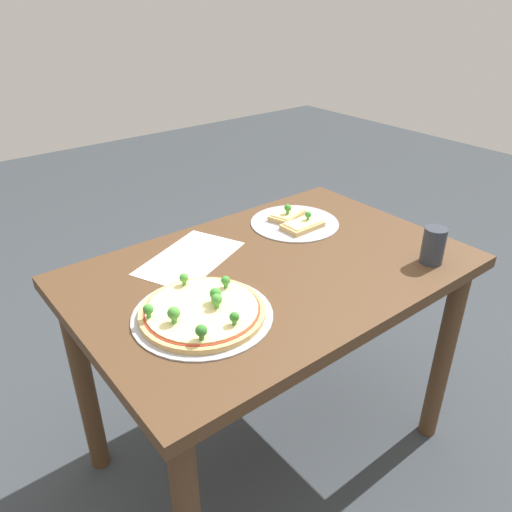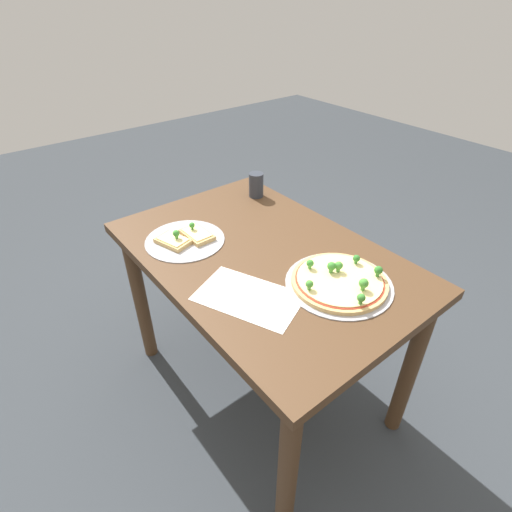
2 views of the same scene
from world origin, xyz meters
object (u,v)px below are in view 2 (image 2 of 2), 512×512
(drinking_cup, at_px, (256,185))
(pizza_tray_slice, at_px, (185,238))
(dining_table, at_px, (262,278))
(pizza_tray_whole, at_px, (340,281))

(drinking_cup, bearing_deg, pizza_tray_slice, -73.72)
(dining_table, xyz_separation_m, pizza_tray_whole, (0.29, 0.08, 0.13))
(dining_table, distance_m, pizza_tray_whole, 0.32)
(pizza_tray_whole, bearing_deg, drinking_cup, 164.27)
(pizza_tray_whole, distance_m, pizza_tray_slice, 0.59)
(dining_table, height_order, pizza_tray_slice, pizza_tray_slice)
(pizza_tray_whole, height_order, pizza_tray_slice, pizza_tray_whole)
(dining_table, height_order, pizza_tray_whole, pizza_tray_whole)
(pizza_tray_whole, relative_size, drinking_cup, 3.17)
(pizza_tray_slice, bearing_deg, pizza_tray_whole, 25.38)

